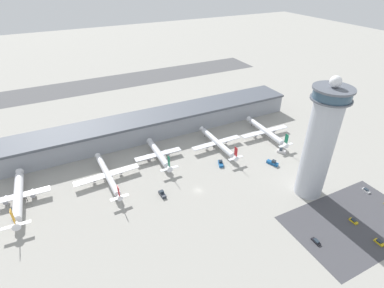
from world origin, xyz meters
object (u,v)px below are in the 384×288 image
object	(u,v)px
airplane_gate_delta	(217,143)
service_truck_baggage	(221,163)
car_green_van	(366,190)
airplane_gate_charlie	(159,154)
service_truck_water	(273,163)
car_black_suv	(316,241)
airplane_gate_alpha	(18,196)
car_red_hatchback	(379,242)
control_tower	(320,142)
car_silver_sedan	(354,221)
service_truck_catering	(162,194)
service_truck_fuel	(281,151)
airplane_gate_bravo	(108,175)
airplane_gate_echo	(266,131)

from	to	relation	value
airplane_gate_delta	service_truck_baggage	size ratio (longest dim) A/B	6.35
car_green_van	airplane_gate_delta	bearing A→B (deg)	123.98
airplane_gate_charlie	service_truck_water	size ratio (longest dim) A/B	4.85
service_truck_water	car_black_suv	world-z (taller)	service_truck_water
airplane_gate_alpha	car_red_hatchback	xyz separation A→B (m)	(142.53, -100.23, -4.00)
control_tower	service_truck_baggage	xyz separation A→B (m)	(-29.17, 42.61, -30.62)
service_truck_water	car_silver_sedan	size ratio (longest dim) A/B	1.84
service_truck_water	airplane_gate_charlie	bearing A→B (deg)	149.04
car_black_suv	car_green_van	size ratio (longest dim) A/B	1.05
airplane_gate_alpha	car_black_suv	size ratio (longest dim) A/B	9.90
service_truck_catering	service_truck_fuel	size ratio (longest dim) A/B	0.99
car_black_suv	car_red_hatchback	size ratio (longest dim) A/B	1.12
airplane_gate_bravo	airplane_gate_charlie	xyz separation A→B (m)	(33.66, 7.35, -0.25)
airplane_gate_charlie	car_black_suv	bearing A→B (deg)	-67.18
service_truck_baggage	car_black_suv	distance (m)	70.62
service_truck_catering	car_red_hatchback	size ratio (longest dim) A/B	1.45
car_green_van	airplane_gate_alpha	bearing A→B (deg)	156.31
airplane_gate_echo	service_truck_baggage	distance (m)	49.15
service_truck_fuel	airplane_gate_delta	bearing A→B (deg)	146.25
airplane_gate_bravo	airplane_gate_delta	xyz separation A→B (m)	(73.39, 2.42, 0.13)
airplane_gate_charlie	car_green_van	world-z (taller)	airplane_gate_charlie
control_tower	car_green_van	size ratio (longest dim) A/B	14.71
airplane_gate_charlie	car_red_hatchback	world-z (taller)	airplane_gate_charlie
control_tower	airplane_gate_echo	size ratio (longest dim) A/B	1.48
service_truck_fuel	car_green_van	bearing A→B (deg)	-73.50
service_truck_catering	car_silver_sedan	bearing A→B (deg)	-38.03
service_truck_fuel	airplane_gate_alpha	bearing A→B (deg)	171.47
control_tower	airplane_gate_bravo	size ratio (longest dim) A/B	1.42
airplane_gate_alpha	service_truck_catering	xyz separation A→B (m)	(67.93, -27.43, -3.63)
airplane_gate_charlie	service_truck_catering	bearing A→B (deg)	-108.35
control_tower	service_truck_baggage	distance (m)	60.04
airplane_gate_alpha	airplane_gate_echo	size ratio (longest dim) A/B	1.05
service_truck_baggage	car_silver_sedan	size ratio (longest dim) A/B	1.68
car_black_suv	car_red_hatchback	world-z (taller)	car_red_hatchback
control_tower	car_silver_sedan	xyz separation A→B (m)	(3.43, -26.69, -30.95)
airplane_gate_alpha	airplane_gate_bravo	bearing A→B (deg)	-2.59
service_truck_fuel	car_black_suv	xyz separation A→B (m)	(-35.77, -64.31, -0.44)
service_truck_fuel	control_tower	bearing A→B (deg)	-110.49
airplane_gate_alpha	service_truck_catering	size ratio (longest dim) A/B	7.63
car_green_van	service_truck_water	bearing A→B (deg)	124.20
airplane_gate_charlie	service_truck_fuel	xyz separation A→B (m)	(74.74, -28.32, -2.95)
airplane_gate_echo	airplane_gate_alpha	bearing A→B (deg)	179.44
car_red_hatchback	service_truck_fuel	bearing A→B (deg)	81.90
airplane_gate_delta	car_silver_sedan	size ratio (longest dim) A/B	10.66
airplane_gate_bravo	service_truck_catering	bearing A→B (deg)	-48.08
service_truck_water	car_green_van	bearing A→B (deg)	-55.80
service_truck_catering	car_red_hatchback	distance (m)	104.24
service_truck_catering	car_green_van	distance (m)	110.94
airplane_gate_charlie	car_red_hatchback	size ratio (longest dim) A/B	8.80
service_truck_baggage	car_silver_sedan	xyz separation A→B (m)	(32.60, -69.30, -0.33)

